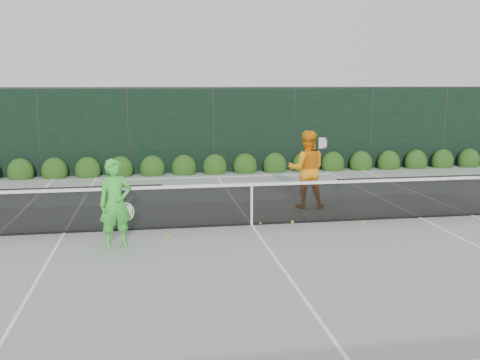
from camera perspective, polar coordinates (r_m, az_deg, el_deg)
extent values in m
plane|color=gray|center=(12.23, 1.24, -4.83)|extent=(80.00, 80.00, 0.00)
cube|color=black|center=(12.08, -18.76, -3.10)|extent=(4.40, 0.01, 1.02)
cube|color=black|center=(12.12, 1.25, -2.64)|extent=(4.00, 0.01, 0.96)
cube|color=black|center=(13.51, 19.05, -1.73)|extent=(4.40, 0.01, 1.02)
cube|color=white|center=(12.02, 1.26, -0.48)|extent=(12.80, 0.03, 0.07)
cube|color=black|center=(12.23, 1.24, -4.74)|extent=(12.80, 0.02, 0.04)
cube|color=white|center=(12.12, 1.25, -2.75)|extent=(0.05, 0.03, 0.91)
imported|color=green|center=(10.72, -13.14, -2.46)|extent=(0.73, 0.58, 1.75)
torus|color=beige|center=(10.85, -12.01, -3.34)|extent=(0.30, 0.04, 0.30)
cylinder|color=black|center=(10.91, -11.97, -4.57)|extent=(0.10, 0.03, 0.30)
imported|color=orange|center=(13.90, 7.13, 1.15)|extent=(1.12, 0.95, 2.00)
torus|color=black|center=(13.72, 8.83, 3.92)|extent=(0.25, 0.21, 0.30)
cylinder|color=black|center=(13.75, 8.81, 2.93)|extent=(0.10, 0.03, 0.30)
cube|color=white|center=(14.27, 23.48, -3.47)|extent=(0.06, 23.77, 0.01)
cube|color=white|center=(12.19, -18.23, -5.39)|extent=(0.06, 23.77, 0.01)
cube|color=white|center=(13.58, 18.61, -3.82)|extent=(0.06, 23.77, 0.01)
cube|color=white|center=(23.80, -4.03, 2.59)|extent=(11.03, 0.06, 0.01)
cube|color=white|center=(18.41, -2.42, 0.33)|extent=(8.23, 0.06, 0.01)
cube|color=white|center=(12.23, 1.24, -4.81)|extent=(0.06, 12.80, 0.01)
cube|color=black|center=(19.30, -2.86, 5.26)|extent=(32.00, 0.06, 3.00)
cube|color=#262826|center=(19.23, -2.90, 9.81)|extent=(32.00, 0.06, 0.06)
cylinder|color=#262826|center=(19.55, -20.66, 4.68)|extent=(0.08, 0.08, 3.00)
cylinder|color=#262826|center=(19.20, -11.82, 5.03)|extent=(0.08, 0.08, 3.00)
cylinder|color=#262826|center=(19.30, -2.86, 5.26)|extent=(0.08, 0.08, 3.00)
cylinder|color=#262826|center=(19.87, 5.81, 5.37)|extent=(0.08, 0.08, 3.00)
cylinder|color=#262826|center=(20.85, 13.83, 5.35)|extent=(0.08, 0.08, 3.00)
cylinder|color=#262826|center=(22.20, 21.00, 5.25)|extent=(0.08, 0.08, 3.00)
ellipsoid|color=#17390F|center=(19.49, -22.35, 0.80)|extent=(0.86, 0.65, 0.94)
ellipsoid|color=#17390F|center=(19.27, -19.17, 0.90)|extent=(0.86, 0.65, 0.94)
ellipsoid|color=#17390F|center=(19.12, -15.92, 1.01)|extent=(0.86, 0.65, 0.94)
ellipsoid|color=#17390F|center=(19.02, -12.63, 1.11)|extent=(0.86, 0.65, 0.94)
ellipsoid|color=#17390F|center=(18.99, -9.31, 1.21)|extent=(0.86, 0.65, 0.94)
ellipsoid|color=#17390F|center=(19.02, -6.00, 1.30)|extent=(0.86, 0.65, 0.94)
ellipsoid|color=#17390F|center=(19.11, -2.70, 1.39)|extent=(0.86, 0.65, 0.94)
ellipsoid|color=#17390F|center=(19.27, 0.55, 1.48)|extent=(0.86, 0.65, 0.94)
ellipsoid|color=#17390F|center=(19.49, 3.74, 1.55)|extent=(0.86, 0.65, 0.94)
ellipsoid|color=#17390F|center=(19.76, 6.85, 1.62)|extent=(0.86, 0.65, 0.94)
ellipsoid|color=#17390F|center=(20.10, 9.86, 1.69)|extent=(0.86, 0.65, 0.94)
ellipsoid|color=#17390F|center=(20.48, 12.77, 1.75)|extent=(0.86, 0.65, 0.94)
ellipsoid|color=#17390F|center=(20.92, 15.56, 1.80)|extent=(0.86, 0.65, 0.94)
ellipsoid|color=#17390F|center=(21.41, 18.24, 1.84)|extent=(0.86, 0.65, 0.94)
ellipsoid|color=#17390F|center=(21.93, 20.79, 1.88)|extent=(0.86, 0.65, 0.94)
ellipsoid|color=#17390F|center=(22.51, 23.22, 1.92)|extent=(0.86, 0.65, 0.94)
sphere|color=#B4E833|center=(12.90, 6.94, -3.95)|extent=(0.07, 0.07, 0.07)
sphere|color=#B4E833|center=(11.36, -7.67, -5.94)|extent=(0.07, 0.07, 0.07)
sphere|color=#B4E833|center=(12.60, 13.00, -4.49)|extent=(0.07, 0.07, 0.07)
sphere|color=#B4E833|center=(13.49, 6.32, -3.30)|extent=(0.07, 0.07, 0.07)
sphere|color=#B4E833|center=(12.28, 2.17, -4.61)|extent=(0.07, 0.07, 0.07)
sphere|color=#B4E833|center=(11.97, -12.39, -5.25)|extent=(0.07, 0.07, 0.07)
sphere|color=#B4E833|center=(12.42, 5.61, -4.48)|extent=(0.07, 0.07, 0.07)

